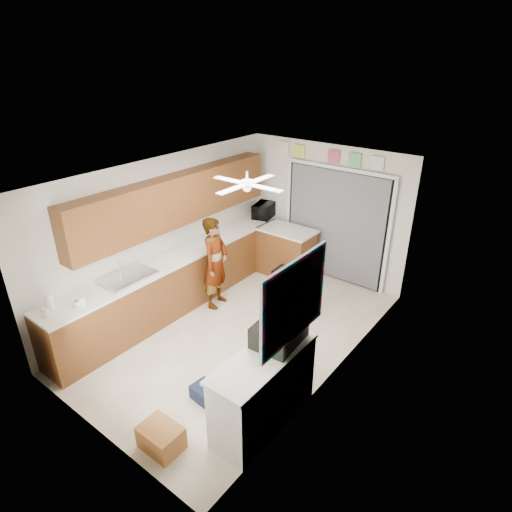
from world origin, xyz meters
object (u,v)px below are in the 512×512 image
Objects in this scene: cardboard_box at (161,438)px; paper_towel_roll at (49,301)px; cup at (78,303)px; navy_crate at (205,393)px; microwave at (264,210)px; dog at (280,276)px; man at (215,263)px; suitcase at (279,332)px.

paper_towel_roll is at bearing 178.06° from cardboard_box.
navy_crate is at bearing 15.70° from cup.
microwave is 4.16m from navy_crate.
dog is (-1.01, 3.74, 0.07)m from cardboard_box.
paper_towel_roll is 0.44× the size of dog.
cardboard_box is 0.85× the size of dog.
man is at bearing 128.39° from navy_crate.
paper_towel_roll reaches higher than dog.
paper_towel_roll is 3.92m from dog.
paper_towel_roll is at bearing -159.12° from navy_crate.
paper_towel_roll is at bearing -129.83° from cup.
cardboard_box reaches higher than navy_crate.
man is at bearing 145.44° from suitcase.
dog is at bearing 106.73° from navy_crate.
dog is at bearing -143.16° from microwave.
man is at bearing 76.71° from paper_towel_roll.
dog is (0.88, 3.41, -0.77)m from cup.
microwave is 4.38m from paper_towel_roll.
man reaches higher than cup.
suitcase is at bearing -134.18° from man.
man reaches higher than microwave.
paper_towel_roll is 2.32m from navy_crate.
cup is 0.34m from paper_towel_roll.
paper_towel_roll reaches higher than cup.
cardboard_box is 3.05m from man.
dog is at bearing -37.30° from man.
dog is at bearing 105.11° from cardboard_box.
dog is at bearing 75.55° from cup.
microwave is at bearing 139.81° from dog.
navy_crate is 0.58× the size of dog.
man is at bearing -115.54° from dog.
navy_crate is 2.33m from man.
paper_towel_roll is at bearing 162.37° from microwave.
suitcase is at bearing 21.57° from cup.
microwave is 1.63× the size of navy_crate.
microwave reaches higher than suitcase.
suitcase reaches higher than cup.
microwave is 0.32× the size of man.
cardboard_box is at bearing -80.80° from navy_crate.
cup is 2.70m from suitcase.
dog is (-0.88, 2.92, 0.12)m from navy_crate.
microwave reaches higher than cardboard_box.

